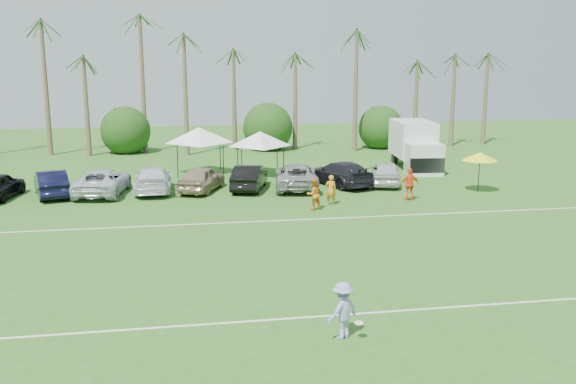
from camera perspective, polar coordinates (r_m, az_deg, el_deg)
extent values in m
plane|color=#2C5F1C|center=(18.11, -3.36, -13.92)|extent=(120.00, 120.00, 0.00)
cube|color=white|center=(19.91, -4.04, -11.43)|extent=(80.00, 0.10, 0.01)
cube|color=white|center=(31.27, -6.31, -2.78)|extent=(80.00, 0.10, 0.01)
cone|color=brown|center=(55.24, -20.75, 8.13)|extent=(0.44, 0.44, 10.00)
cone|color=brown|center=(54.62, -16.62, 8.89)|extent=(0.44, 0.44, 11.00)
cone|color=brown|center=(54.39, -12.31, 7.52)|extent=(0.44, 0.44, 8.00)
cone|color=brown|center=(54.34, -8.07, 8.19)|extent=(0.44, 0.44, 9.00)
cone|color=brown|center=(54.59, -3.84, 8.83)|extent=(0.44, 0.44, 10.00)
cone|color=brown|center=(55.13, 0.35, 9.40)|extent=(0.44, 0.44, 11.00)
cone|color=brown|center=(56.32, 5.40, 7.87)|extent=(0.44, 0.44, 8.00)
cone|color=brown|center=(57.80, 10.25, 8.34)|extent=(0.44, 0.44, 9.00)
cone|color=brown|center=(59.67, 14.84, 8.72)|extent=(0.44, 0.44, 10.00)
cone|color=brown|center=(61.42, 18.30, 9.06)|extent=(0.44, 0.44, 11.00)
cylinder|color=brown|center=(55.83, -14.17, 4.13)|extent=(0.30, 0.30, 1.40)
sphere|color=#163C10|center=(55.70, -14.23, 5.25)|extent=(4.00, 4.00, 4.00)
cylinder|color=brown|center=(56.21, -1.86, 4.53)|extent=(0.30, 0.30, 1.40)
sphere|color=#163C10|center=(56.08, -1.86, 5.65)|extent=(4.00, 4.00, 4.00)
cylinder|color=brown|center=(58.44, 7.93, 4.70)|extent=(0.30, 0.30, 1.40)
sphere|color=#163C10|center=(58.32, 7.96, 5.78)|extent=(4.00, 4.00, 4.00)
imported|color=orange|center=(34.91, 3.83, 0.19)|extent=(0.67, 0.51, 1.64)
imported|color=orange|center=(33.68, 2.31, -0.20)|extent=(0.96, 0.84, 1.68)
imported|color=#F5541B|center=(36.49, 10.78, 0.66)|extent=(1.08, 0.46, 1.83)
cube|color=silver|center=(47.82, 11.03, 4.70)|extent=(3.05, 4.94, 2.55)
cube|color=silver|center=(44.84, 12.01, 2.88)|extent=(2.53, 2.08, 2.14)
cube|color=black|center=(44.16, 12.26, 2.33)|extent=(2.36, 0.56, 1.02)
cube|color=#E5590C|center=(48.21, 12.49, 4.15)|extent=(0.20, 1.62, 0.92)
cylinder|color=black|center=(44.87, 10.66, 2.15)|extent=(0.40, 0.94, 0.92)
cylinder|color=black|center=(45.41, 13.15, 2.16)|extent=(0.40, 0.94, 0.92)
cylinder|color=black|center=(48.97, 9.44, 3.00)|extent=(0.40, 0.94, 0.92)
cylinder|color=black|center=(49.47, 11.75, 3.00)|extent=(0.40, 0.94, 0.92)
cylinder|color=black|center=(43.02, -9.79, 2.60)|extent=(0.06, 0.06, 2.15)
cylinder|color=black|center=(43.13, -5.77, 2.74)|extent=(0.06, 0.06, 2.15)
cylinder|color=black|center=(46.00, -9.81, 3.20)|extent=(0.06, 0.06, 2.15)
cylinder|color=black|center=(46.10, -6.05, 3.32)|extent=(0.06, 0.06, 2.15)
pyramid|color=white|center=(44.26, -7.93, 5.72)|extent=(4.64, 4.64, 1.07)
cylinder|color=black|center=(42.20, -4.13, 2.46)|extent=(0.06, 0.06, 1.99)
cylinder|color=black|center=(42.56, -0.39, 2.57)|extent=(0.06, 0.06, 1.99)
cylinder|color=black|center=(44.93, -4.49, 3.03)|extent=(0.06, 0.06, 1.99)
cylinder|color=black|center=(45.27, -0.97, 3.13)|extent=(0.06, 0.06, 1.99)
pyramid|color=white|center=(43.45, -2.52, 5.40)|extent=(4.30, 4.30, 0.99)
cylinder|color=black|center=(39.74, 16.60, 1.52)|extent=(0.05, 0.05, 2.14)
cone|color=#F8FC1A|center=(39.57, 16.69, 3.04)|extent=(2.14, 2.14, 0.49)
imported|color=#9492CF|center=(18.57, 4.88, -10.44)|extent=(1.24, 1.08, 1.67)
cylinder|color=white|center=(18.63, 6.33, -11.50)|extent=(0.27, 0.27, 0.03)
imported|color=black|center=(39.47, -20.31, 0.74)|extent=(2.79, 4.88, 1.52)
imported|color=silver|center=(39.08, -16.15, 0.91)|extent=(3.24, 5.76, 1.52)
imported|color=white|center=(39.10, -11.92, 1.13)|extent=(2.16, 5.25, 1.52)
imported|color=tan|center=(38.77, -7.69, 1.19)|extent=(3.35, 4.81, 1.52)
imported|color=black|center=(38.95, -3.46, 1.33)|extent=(2.81, 4.88, 1.52)
imported|color=#979797|center=(39.21, 0.75, 1.42)|extent=(3.33, 5.80, 1.52)
imported|color=black|center=(40.28, 4.66, 1.66)|extent=(3.78, 5.65, 1.52)
imported|color=silver|center=(40.85, 8.66, 1.71)|extent=(3.01, 4.79, 1.52)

